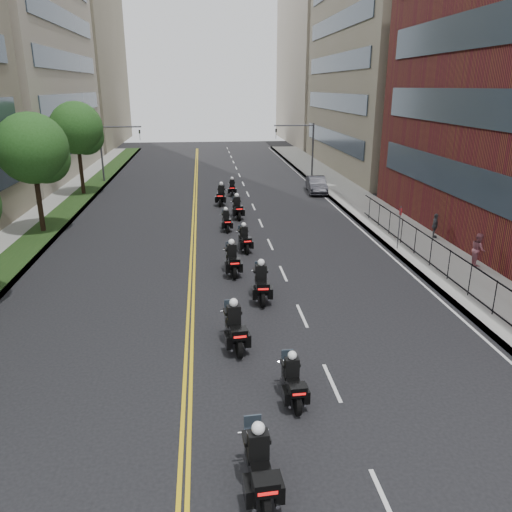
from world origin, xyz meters
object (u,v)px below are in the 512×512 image
at_px(motorcycle_8, 221,196).
at_px(motorcycle_3, 261,284).
at_px(pedestrian_b, 478,249).
at_px(motorcycle_4, 232,261).
at_px(parked_sedan, 316,185).
at_px(motorcycle_0, 259,467).
at_px(motorcycle_6, 226,221).
at_px(motorcycle_9, 232,188).
at_px(motorcycle_7, 237,208).
at_px(pedestrian_c, 435,226).
at_px(motorcycle_5, 244,240).
at_px(motorcycle_1, 292,382).
at_px(motorcycle_2, 235,329).

bearing_deg(motorcycle_8, motorcycle_3, -79.51).
xyz_separation_m(motorcycle_3, pedestrian_b, (11.80, 2.98, 0.27)).
relative_size(motorcycle_4, parked_sedan, 0.56).
relative_size(motorcycle_0, pedestrian_b, 1.45).
distance_m(motorcycle_6, motorcycle_9, 11.29).
distance_m(motorcycle_0, motorcycle_4, 14.56).
xyz_separation_m(motorcycle_7, parked_sedan, (7.73, 8.37, 0.01)).
xyz_separation_m(motorcycle_0, motorcycle_6, (0.37, 22.75, -0.11)).
bearing_deg(pedestrian_c, motorcycle_0, 168.95).
height_order(motorcycle_4, motorcycle_7, motorcycle_7).
height_order(motorcycle_3, parked_sedan, motorcycle_3).
distance_m(motorcycle_7, pedestrian_c, 13.60).
bearing_deg(motorcycle_4, motorcycle_0, -95.19).
bearing_deg(motorcycle_0, motorcycle_9, 83.76).
bearing_deg(motorcycle_8, parked_sedan, 31.48).
bearing_deg(motorcycle_4, motorcycle_5, 71.83).
xyz_separation_m(motorcycle_1, parked_sedan, (7.65, 30.75, 0.09)).
xyz_separation_m(pedestrian_b, pedestrian_c, (0.00, 5.06, -0.10)).
relative_size(motorcycle_2, motorcycle_6, 1.20).
distance_m(motorcycle_1, motorcycle_2, 3.81).
height_order(motorcycle_5, pedestrian_c, pedestrian_c).
height_order(parked_sedan, pedestrian_c, pedestrian_c).
height_order(motorcycle_4, motorcycle_8, motorcycle_8).
bearing_deg(motorcycle_5, pedestrian_c, -2.71).
xyz_separation_m(motorcycle_2, motorcycle_4, (0.37, 7.55, -0.02)).
xyz_separation_m(motorcycle_7, motorcycle_8, (-0.97, 4.50, 0.01)).
height_order(pedestrian_b, pedestrian_c, pedestrian_b).
xyz_separation_m(motorcycle_0, pedestrian_b, (13.16, 14.14, 0.28)).
relative_size(motorcycle_4, pedestrian_b, 1.43).
relative_size(motorcycle_5, motorcycle_6, 1.07).
distance_m(motorcycle_4, parked_sedan, 21.59).
height_order(motorcycle_5, parked_sedan, motorcycle_5).
height_order(motorcycle_2, motorcycle_3, motorcycle_3).
xyz_separation_m(motorcycle_4, parked_sedan, (8.80, 19.71, 0.01)).
relative_size(motorcycle_5, pedestrian_c, 1.48).
distance_m(motorcycle_7, pedestrian_b, 16.68).
bearing_deg(motorcycle_2, motorcycle_1, -73.21).
height_order(motorcycle_3, pedestrian_b, motorcycle_3).
height_order(motorcycle_3, motorcycle_4, motorcycle_3).
relative_size(motorcycle_4, motorcycle_5, 1.10).
height_order(motorcycle_0, pedestrian_c, motorcycle_0).
xyz_separation_m(motorcycle_6, parked_sedan, (8.69, 11.51, 0.12)).
relative_size(motorcycle_9, pedestrian_b, 1.27).
bearing_deg(motorcycle_1, pedestrian_c, 51.04).
distance_m(motorcycle_1, parked_sedan, 31.69).
xyz_separation_m(motorcycle_0, parked_sedan, (9.06, 34.27, 0.00)).
xyz_separation_m(motorcycle_4, pedestrian_b, (12.90, -0.42, 0.29)).
distance_m(motorcycle_0, motorcycle_6, 22.76).
bearing_deg(parked_sedan, motorcycle_1, -98.78).
height_order(motorcycle_2, motorcycle_4, motorcycle_2).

